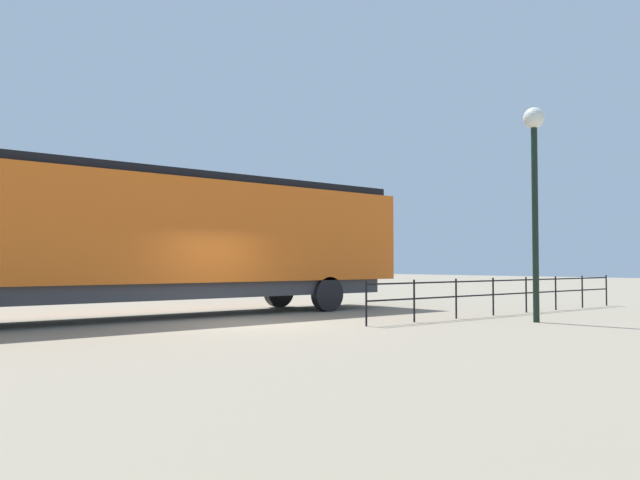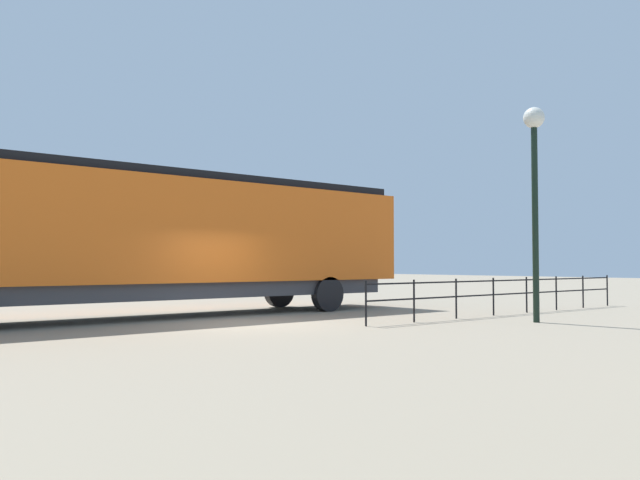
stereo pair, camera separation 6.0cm
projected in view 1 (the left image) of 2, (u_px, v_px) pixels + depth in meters
ground_plane at (250, 324)px, 15.92m from camera, size 120.00×120.00×0.00m
locomotive at (175, 236)px, 18.26m from camera, size 2.94×15.95×4.10m
lamp_post at (534, 164)px, 16.52m from camera, size 0.55×0.55×5.61m
platform_fence at (510, 290)px, 19.13m from camera, size 0.05×12.03×1.10m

